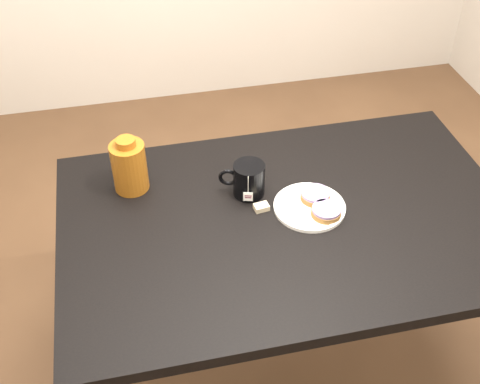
# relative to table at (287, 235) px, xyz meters

# --- Properties ---
(ground_plane) EXTENTS (4.00, 4.00, 0.00)m
(ground_plane) POSITION_rel_table_xyz_m (0.00, 0.00, -0.67)
(ground_plane) COLOR brown
(table) EXTENTS (1.40, 0.90, 0.75)m
(table) POSITION_rel_table_xyz_m (0.00, 0.00, 0.00)
(table) COLOR black
(table) RESTS_ON ground_plane
(plate) EXTENTS (0.22, 0.22, 0.02)m
(plate) POSITION_rel_table_xyz_m (0.07, 0.02, 0.09)
(plate) COLOR white
(plate) RESTS_ON table
(bagel_back) EXTENTS (0.11, 0.11, 0.03)m
(bagel_back) POSITION_rel_table_xyz_m (0.10, 0.05, 0.11)
(bagel_back) COLOR brown
(bagel_back) RESTS_ON plate
(bagel_front) EXTENTS (0.11, 0.11, 0.03)m
(bagel_front) POSITION_rel_table_xyz_m (0.11, -0.03, 0.11)
(bagel_front) COLOR brown
(bagel_front) RESTS_ON plate
(mug) EXTENTS (0.16, 0.12, 0.11)m
(mug) POSITION_rel_table_xyz_m (-0.10, 0.13, 0.14)
(mug) COLOR black
(mug) RESTS_ON table
(teabag_pouch) EXTENTS (0.05, 0.04, 0.02)m
(teabag_pouch) POSITION_rel_table_xyz_m (-0.07, 0.05, 0.09)
(teabag_pouch) COLOR #C6B793
(teabag_pouch) RESTS_ON table
(bagel_package) EXTENTS (0.11, 0.11, 0.19)m
(bagel_package) POSITION_rel_table_xyz_m (-0.46, 0.24, 0.17)
(bagel_package) COLOR #66330D
(bagel_package) RESTS_ON table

